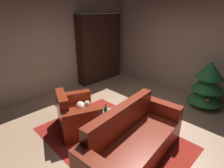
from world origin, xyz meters
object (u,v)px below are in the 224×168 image
book_stack_on_table (116,115)px  bookshelf_unit (102,50)px  decorated_tree (207,84)px  coffee_table (115,118)px  bottle_on_table (106,113)px  armchair_red (77,115)px  couch_red (133,142)px

book_stack_on_table → bookshelf_unit: bearing=142.6°
decorated_tree → coffee_table: bearing=-108.7°
bookshelf_unit → decorated_tree: bearing=8.4°
book_stack_on_table → bottle_on_table: (-0.13, -0.15, 0.05)m
armchair_red → bottle_on_table: bearing=20.4°
book_stack_on_table → bottle_on_table: size_ratio=0.73×
book_stack_on_table → armchair_red: bearing=-153.0°
couch_red → bottle_on_table: bearing=175.2°
armchair_red → bottle_on_table: armchair_red is taller
bottle_on_table → decorated_tree: (0.92, 2.62, 0.09)m
couch_red → book_stack_on_table: couch_red is taller
bookshelf_unit → couch_red: (3.19, -2.19, -0.75)m
bookshelf_unit → armchair_red: bookshelf_unit is taller
armchair_red → couch_red: couch_red is taller
book_stack_on_table → coffee_table: bearing=159.7°
armchair_red → bottle_on_table: size_ratio=3.91×
coffee_table → bookshelf_unit: bearing=142.4°
couch_red → bookshelf_unit: bearing=145.5°
coffee_table → book_stack_on_table: bearing=-20.3°
couch_red → decorated_tree: decorated_tree is taller
couch_red → decorated_tree: size_ratio=1.77×
couch_red → bottle_on_table: 0.77m
book_stack_on_table → bottle_on_table: bearing=-130.3°
armchair_red → couch_red: size_ratio=0.57×
couch_red → book_stack_on_table: size_ratio=9.44×
couch_red → decorated_tree: 2.71m
decorated_tree → bottle_on_table: bearing=-109.3°
couch_red → coffee_table: bearing=160.3°
bookshelf_unit → coffee_table: bearing=-37.6°
coffee_table → book_stack_on_table: size_ratio=3.06×
bookshelf_unit → book_stack_on_table: (2.58, -1.98, -0.58)m
coffee_table → bottle_on_table: size_ratio=2.22×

